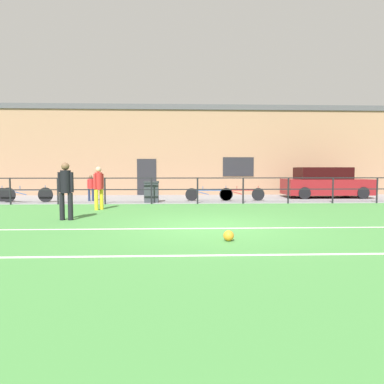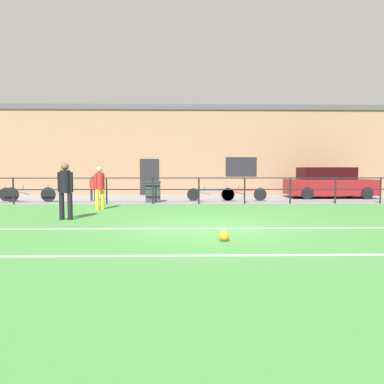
% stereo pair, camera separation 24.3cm
% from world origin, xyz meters
% --- Properties ---
extents(ground, '(60.00, 44.00, 0.04)m').
position_xyz_m(ground, '(0.00, 0.00, -0.02)').
color(ground, '#478C42').
extents(field_line_touchline, '(36.00, 0.11, 0.00)m').
position_xyz_m(field_line_touchline, '(0.00, -0.21, 0.00)').
color(field_line_touchline, white).
rests_on(field_line_touchline, ground).
extents(field_line_hash, '(36.00, 0.11, 0.00)m').
position_xyz_m(field_line_hash, '(0.00, -2.95, 0.00)').
color(field_line_hash, white).
rests_on(field_line_hash, ground).
extents(pavement_strip, '(48.00, 5.00, 0.02)m').
position_xyz_m(pavement_strip, '(0.00, 8.50, 0.01)').
color(pavement_strip, gray).
rests_on(pavement_strip, ground).
extents(perimeter_fence, '(36.07, 0.07, 1.15)m').
position_xyz_m(perimeter_fence, '(0.00, 6.00, 0.75)').
color(perimeter_fence, black).
rests_on(perimeter_fence, ground).
extents(clubhouse_facade, '(28.00, 2.56, 5.21)m').
position_xyz_m(clubhouse_facade, '(-0.00, 12.20, 2.61)').
color(clubhouse_facade, '#A37A5B').
rests_on(clubhouse_facade, ground).
extents(player_goalkeeper, '(0.47, 0.30, 1.71)m').
position_xyz_m(player_goalkeeper, '(-4.16, 1.39, 0.97)').
color(player_goalkeeper, black).
rests_on(player_goalkeeper, ground).
extents(player_striker, '(0.31, 0.37, 1.61)m').
position_xyz_m(player_striker, '(-3.79, 3.97, 0.91)').
color(player_striker, gold).
rests_on(player_striker, ground).
extents(soccer_ball_match, '(0.23, 0.23, 0.23)m').
position_xyz_m(soccer_ball_match, '(0.22, -1.76, 0.11)').
color(soccer_ball_match, orange).
rests_on(soccer_ball_match, ground).
extents(spectator_child, '(0.33, 0.21, 1.21)m').
position_xyz_m(spectator_child, '(-4.94, 7.35, 0.71)').
color(spectator_child, '#232D4C').
rests_on(spectator_child, pavement_strip).
extents(parked_car_red, '(4.39, 1.94, 1.59)m').
position_xyz_m(parked_car_red, '(6.88, 8.83, 0.77)').
color(parked_car_red, maroon).
rests_on(parked_car_red, pavement_strip).
extents(bicycle_parked_0, '(2.33, 0.04, 0.76)m').
position_xyz_m(bicycle_parked_0, '(-7.67, 6.82, 0.37)').
color(bicycle_parked_0, black).
rests_on(bicycle_parked_0, pavement_strip).
extents(bicycle_parked_2, '(2.11, 0.04, 0.71)m').
position_xyz_m(bicycle_parked_2, '(2.19, 7.20, 0.34)').
color(bicycle_parked_2, black).
rests_on(bicycle_parked_2, pavement_strip).
extents(bicycle_parked_3, '(2.22, 0.04, 0.71)m').
position_xyz_m(bicycle_parked_3, '(0.59, 7.20, 0.34)').
color(bicycle_parked_3, black).
rests_on(bicycle_parked_3, pavement_strip).
extents(trash_bin_0, '(0.65, 0.56, 0.95)m').
position_xyz_m(trash_bin_0, '(-2.04, 6.58, 0.50)').
color(trash_bin_0, '#33383D').
rests_on(trash_bin_0, pavement_strip).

